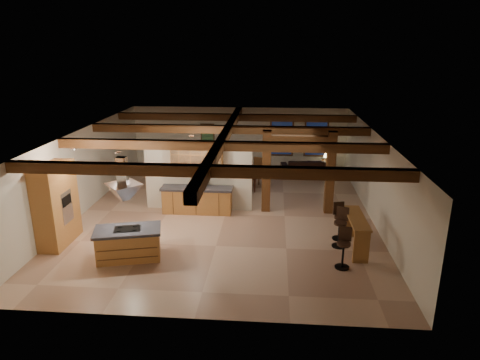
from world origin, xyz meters
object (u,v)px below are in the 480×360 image
Objects in this scene: kitchen_island at (129,243)px; dining_table at (236,183)px; sofa at (306,167)px; bar_counter at (356,227)px.

kitchen_island reaches higher than dining_table.
dining_table is 3.93m from sofa.
dining_table is 0.89× the size of bar_counter.
kitchen_island is 1.04× the size of bar_counter.
kitchen_island is at bearing -170.34° from bar_counter.
sofa is (5.43, 8.65, -0.12)m from kitchen_island.
sofa is at bearing 57.86° from kitchen_island.
bar_counter reaches higher than dining_table.
dining_table is 0.75× the size of sofa.
dining_table is at bearing 68.27° from kitchen_island.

